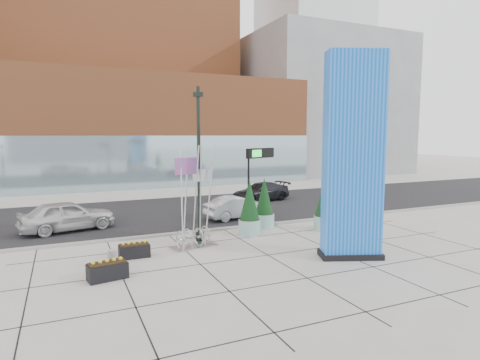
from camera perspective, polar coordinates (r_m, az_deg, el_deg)
name	(u,v)px	position (r m, az deg, el deg)	size (l,w,h in m)	color
ground	(237,252)	(17.76, -0.46, -10.16)	(160.00, 160.00, 0.00)	#9E9991
street_asphalt	(177,212)	(26.97, -9.02, -4.46)	(80.00, 12.00, 0.02)	black
curb_edge	(206,230)	(21.34, -4.80, -7.17)	(80.00, 0.30, 0.12)	gray
tower_podium	(142,131)	(43.31, -13.75, 6.82)	(34.00, 10.00, 11.00)	#A95A31
tower_glass_front	(152,162)	(38.68, -12.36, 2.47)	(34.00, 0.60, 5.00)	#8CA5B2
building_grey_parking	(315,107)	(57.94, 10.68, 10.21)	(20.00, 18.00, 18.00)	slate
building_pale_office	(313,10)	(79.88, 10.31, 22.64)	(16.00, 16.00, 55.00)	#B2B7BC
blue_pylon	(353,160)	(16.90, 15.77, 2.73)	(2.75, 1.95, 8.38)	blue
lamp_post	(199,180)	(18.90, -5.84, 0.05)	(0.50, 0.40, 7.28)	black
public_art_sculpture	(193,221)	(18.32, -6.65, -5.76)	(2.20, 1.41, 4.63)	#BABDBF
concrete_bollard	(113,259)	(16.24, -17.64, -10.72)	(0.38, 0.38, 0.73)	gray
overhead_street_sign	(262,160)	(20.72, 3.11, 2.80)	(1.97, 0.98, 4.38)	black
round_planter_east	(325,206)	(21.89, 11.93, -3.63)	(1.10, 1.10, 2.74)	#8CBDB4
round_planter_mid	(264,204)	(21.98, 3.47, -3.46)	(1.10, 1.10, 2.74)	#8CBDB4
round_planter_west	(250,209)	(20.39, 1.36, -4.15)	(1.12, 1.12, 2.80)	#8CBDB4
box_planter_north	(134,250)	(17.46, -14.80, -9.60)	(1.25, 0.64, 0.68)	black
box_planter_south	(107,270)	(15.20, -18.34, -12.04)	(1.43, 0.88, 0.73)	black
car_white_west	(67,216)	(23.14, -23.33, -4.71)	(1.91, 4.76, 1.62)	silver
car_silver_mid	(238,208)	(24.40, -0.32, -3.94)	(1.43, 4.11, 1.35)	#B0B5B9
car_dark_east	(261,192)	(30.93, 2.94, -1.71)	(1.94, 4.78, 1.39)	black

